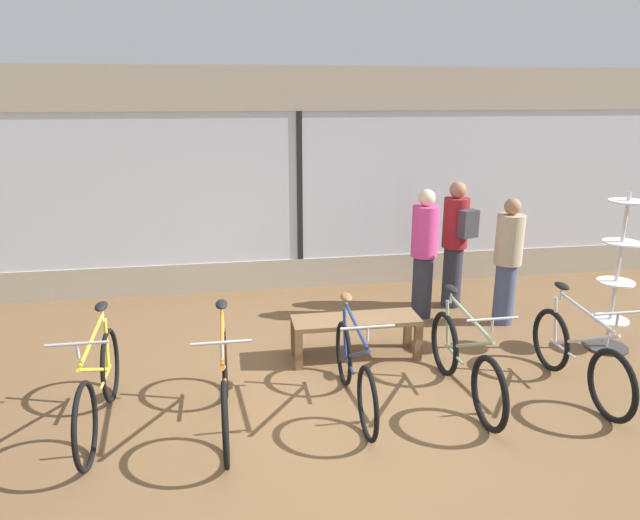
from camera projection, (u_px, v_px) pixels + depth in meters
name	position (u px, v px, depth m)	size (l,w,h in m)	color
ground_plane	(348.00, 403.00, 5.42)	(24.00, 24.00, 0.00)	brown
shop_back_wall	(299.00, 180.00, 8.23)	(12.00, 0.08, 3.20)	#B2A893
bicycle_far_left	(99.00, 387.00, 4.92)	(0.46, 1.75, 1.03)	black
bicycle_left	(225.00, 385.00, 4.98)	(0.46, 1.77, 1.03)	black
bicycle_center	(354.00, 370.00, 5.27)	(0.46, 1.63, 1.00)	black
bicycle_right	(464.00, 362.00, 5.43)	(0.46, 1.71, 1.02)	black
bicycle_far_right	(578.00, 357.00, 5.55)	(0.46, 1.66, 1.01)	black
accessory_rack	(615.00, 287.00, 6.40)	(0.48, 0.48, 1.82)	#333333
display_bench	(356.00, 325.00, 6.27)	(1.40, 0.44, 0.47)	brown
customer_near_rack	(508.00, 259.00, 7.10)	(0.37, 0.37, 1.62)	#424C6B
customer_by_window	(455.00, 241.00, 7.65)	(0.43, 0.55, 1.73)	#2D2D38
customer_mid_floor	(424.00, 251.00, 7.30)	(0.47, 0.47, 1.69)	#2D2D38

